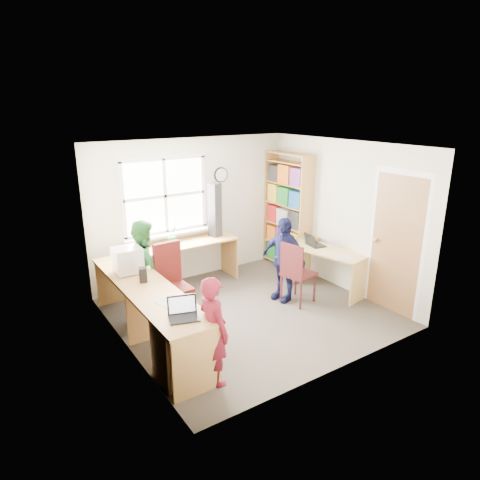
{
  "coord_description": "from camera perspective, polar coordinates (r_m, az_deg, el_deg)",
  "views": [
    {
      "loc": [
        -3.22,
        -4.62,
        2.92
      ],
      "look_at": [
        0.0,
        0.25,
        1.05
      ],
      "focal_mm": 32.0,
      "sensor_mm": 36.0,
      "label": 1
    }
  ],
  "objects": [
    {
      "name": "room",
      "position": [
        5.97,
        0.9,
        1.17
      ],
      "size": [
        3.64,
        3.44,
        2.44
      ],
      "color": "#413A33",
      "rests_on": "ground"
    },
    {
      "name": "l_desk",
      "position": [
        5.34,
        -8.69,
        -9.93
      ],
      "size": [
        2.38,
        2.95,
        0.75
      ],
      "color": "tan",
      "rests_on": "ground"
    },
    {
      "name": "right_desk",
      "position": [
        7.01,
        11.7,
        -2.83
      ],
      "size": [
        0.78,
        1.28,
        0.69
      ],
      "rotation": [
        0.0,
        0.0,
        0.2
      ],
      "color": "#EDC876",
      "rests_on": "ground"
    },
    {
      "name": "bookshelf",
      "position": [
        7.82,
        6.32,
        3.44
      ],
      "size": [
        0.3,
        1.02,
        2.1
      ],
      "color": "tan",
      "rests_on": "ground"
    },
    {
      "name": "swivel_chair",
      "position": [
        6.1,
        -9.01,
        -6.19
      ],
      "size": [
        0.53,
        0.53,
        1.09
      ],
      "rotation": [
        0.0,
        0.0,
        0.04
      ],
      "color": "black",
      "rests_on": "ground"
    },
    {
      "name": "wooden_chair",
      "position": [
        6.47,
        7.46,
        -4.13
      ],
      "size": [
        0.5,
        0.5,
        0.97
      ],
      "rotation": [
        0.0,
        0.0,
        0.22
      ],
      "color": "#4E1A1C",
      "rests_on": "ground"
    },
    {
      "name": "crt_monitor",
      "position": [
        5.89,
        -14.76,
        -2.62
      ],
      "size": [
        0.37,
        0.33,
        0.35
      ],
      "rotation": [
        0.0,
        0.0,
        -0.03
      ],
      "color": "silver",
      "rests_on": "l_desk"
    },
    {
      "name": "laptop_left",
      "position": [
        4.65,
        -7.59,
        -9.55
      ],
      "size": [
        0.38,
        0.34,
        0.22
      ],
      "rotation": [
        0.0,
        0.0,
        -0.3
      ],
      "color": "black",
      "rests_on": "l_desk"
    },
    {
      "name": "laptop_right",
      "position": [
        7.1,
        9.76,
        -0.38
      ],
      "size": [
        0.3,
        0.34,
        0.21
      ],
      "rotation": [
        0.0,
        0.0,
        1.42
      ],
      "color": "black",
      "rests_on": "right_desk"
    },
    {
      "name": "speaker_a",
      "position": [
        5.58,
        -12.82,
        -4.55
      ],
      "size": [
        0.12,
        0.12,
        0.19
      ],
      "rotation": [
        0.0,
        0.0,
        -0.26
      ],
      "color": "black",
      "rests_on": "l_desk"
    },
    {
      "name": "speaker_b",
      "position": [
        6.1,
        -14.8,
        -2.74
      ],
      "size": [
        0.12,
        0.12,
        0.19
      ],
      "rotation": [
        0.0,
        0.0,
        0.3
      ],
      "color": "black",
      "rests_on": "l_desk"
    },
    {
      "name": "cd_tower",
      "position": [
        7.23,
        -3.38,
        4.0
      ],
      "size": [
        0.23,
        0.21,
        0.91
      ],
      "rotation": [
        0.0,
        0.0,
        0.35
      ],
      "color": "black",
      "rests_on": "l_desk"
    },
    {
      "name": "game_box",
      "position": [
        7.35,
        9.08,
        0.1
      ],
      "size": [
        0.33,
        0.33,
        0.06
      ],
      "rotation": [
        0.0,
        0.0,
        0.13
      ],
      "color": "red",
      "rests_on": "right_desk"
    },
    {
      "name": "paper_a",
      "position": [
        5.0,
        -9.6,
        -8.24
      ],
      "size": [
        0.26,
        0.33,
        0.0
      ],
      "rotation": [
        0.0,
        0.0,
        0.25
      ],
      "color": "beige",
      "rests_on": "l_desk"
    },
    {
      "name": "paper_b",
      "position": [
        6.68,
        13.71,
        -2.26
      ],
      "size": [
        0.33,
        0.35,
        0.0
      ],
      "rotation": [
        0.0,
        0.0,
        -0.55
      ],
      "color": "beige",
      "rests_on": "right_desk"
    },
    {
      "name": "potted_plant",
      "position": [
        6.94,
        -8.99,
        0.68
      ],
      "size": [
        0.21,
        0.19,
        0.32
      ],
      "primitive_type": "imported",
      "rotation": [
        0.0,
        0.0,
        0.34
      ],
      "color": "#2D7038",
      "rests_on": "l_desk"
    },
    {
      "name": "person_red",
      "position": [
        4.65,
        -3.58,
        -11.97
      ],
      "size": [
        0.33,
        0.47,
        1.23
      ],
      "primitive_type": "imported",
      "rotation": [
        0.0,
        0.0,
        1.64
      ],
      "color": "maroon",
      "rests_on": "ground"
    },
    {
      "name": "person_green",
      "position": [
        6.26,
        -12.52,
        -3.54
      ],
      "size": [
        0.68,
        0.79,
        1.39
      ],
      "primitive_type": "imported",
      "rotation": [
        0.0,
        0.0,
        1.31
      ],
      "color": "#296729",
      "rests_on": "ground"
    },
    {
      "name": "person_navy",
      "position": [
        6.55,
        5.8,
        -2.56
      ],
      "size": [
        0.5,
        0.83,
        1.31
      ],
      "primitive_type": "imported",
      "rotation": [
        0.0,
        0.0,
        -1.32
      ],
      "color": "#12133A",
      "rests_on": "ground"
    }
  ]
}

